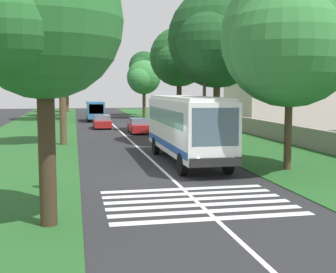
{
  "coord_description": "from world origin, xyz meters",
  "views": [
    {
      "loc": [
        -21.25,
        4.37,
        4.16
      ],
      "look_at": [
        3.02,
        -0.54,
        1.6
      ],
      "focal_mm": 49.52,
      "sensor_mm": 36.0,
      "label": 1
    }
  ],
  "objects_px": {
    "coach_bus": "(186,125)",
    "roadside_building": "(279,96)",
    "roadside_tree_right_3": "(178,58)",
    "trailing_minibus_0": "(95,109)",
    "roadside_tree_left_3": "(60,75)",
    "roadside_tree_right_2": "(143,78)",
    "roadside_tree_left_0": "(40,24)",
    "roadside_tree_left_4": "(66,74)",
    "roadside_tree_right_0": "(215,41)",
    "utility_pole": "(204,89)",
    "pedestrian": "(50,168)",
    "roadside_tree_left_1": "(60,40)",
    "roadside_tree_left_2": "(61,54)",
    "trailing_car_1": "(102,122)",
    "roadside_tree_right_1": "(287,41)",
    "roadside_tree_right_4": "(143,68)",
    "trailing_car_0": "(139,126)"
  },
  "relations": [
    {
      "from": "roadside_tree_left_0",
      "to": "roadside_tree_right_4",
      "type": "xyz_separation_m",
      "value": [
        57.26,
        -11.43,
        1.35
      ]
    },
    {
      "from": "trailing_car_0",
      "to": "roadside_tree_left_1",
      "type": "height_order",
      "value": "roadside_tree_left_1"
    },
    {
      "from": "roadside_tree_left_4",
      "to": "pedestrian",
      "type": "relative_size",
      "value": 5.98
    },
    {
      "from": "coach_bus",
      "to": "utility_pole",
      "type": "distance_m",
      "value": 8.08
    },
    {
      "from": "roadside_tree_left_3",
      "to": "roadside_tree_right_2",
      "type": "xyz_separation_m",
      "value": [
        -7.21,
        -11.56,
        -0.66
      ]
    },
    {
      "from": "trailing_car_0",
      "to": "trailing_car_1",
      "type": "bearing_deg",
      "value": 27.19
    },
    {
      "from": "roadside_tree_right_1",
      "to": "roadside_tree_left_2",
      "type": "bearing_deg",
      "value": 16.21
    },
    {
      "from": "roadside_tree_right_0",
      "to": "roadside_tree_right_4",
      "type": "xyz_separation_m",
      "value": [
        38.08,
        -0.2,
        -0.32
      ]
    },
    {
      "from": "roadside_tree_right_1",
      "to": "roadside_tree_right_3",
      "type": "height_order",
      "value": "roadside_tree_right_1"
    },
    {
      "from": "roadside_tree_right_2",
      "to": "roadside_building",
      "type": "bearing_deg",
      "value": -146.14
    },
    {
      "from": "coach_bus",
      "to": "roadside_tree_right_0",
      "type": "relative_size",
      "value": 0.97
    },
    {
      "from": "roadside_tree_right_3",
      "to": "roadside_tree_right_0",
      "type": "bearing_deg",
      "value": -176.89
    },
    {
      "from": "roadside_tree_left_2",
      "to": "pedestrian",
      "type": "bearing_deg",
      "value": -179.35
    },
    {
      "from": "utility_pole",
      "to": "roadside_tree_left_3",
      "type": "bearing_deg",
      "value": 15.92
    },
    {
      "from": "roadside_tree_left_2",
      "to": "roadside_tree_right_0",
      "type": "distance_m",
      "value": 31.41
    },
    {
      "from": "roadside_tree_left_3",
      "to": "roadside_tree_right_2",
      "type": "distance_m",
      "value": 13.64
    },
    {
      "from": "roadside_tree_left_4",
      "to": "roadside_tree_left_1",
      "type": "bearing_deg",
      "value": -179.46
    },
    {
      "from": "roadside_tree_left_4",
      "to": "roadside_building",
      "type": "relative_size",
      "value": 0.98
    },
    {
      "from": "roadside_tree_left_2",
      "to": "roadside_tree_left_0",
      "type": "bearing_deg",
      "value": -179.29
    },
    {
      "from": "roadside_tree_left_1",
      "to": "roadside_tree_left_4",
      "type": "bearing_deg",
      "value": 0.54
    },
    {
      "from": "roadside_tree_left_0",
      "to": "roadside_tree_right_1",
      "type": "relative_size",
      "value": 0.83
    },
    {
      "from": "roadside_tree_right_2",
      "to": "roadside_building",
      "type": "distance_m",
      "value": 22.06
    },
    {
      "from": "roadside_tree_right_3",
      "to": "trailing_minibus_0",
      "type": "bearing_deg",
      "value": 22.98
    },
    {
      "from": "roadside_tree_right_0",
      "to": "roadside_tree_right_3",
      "type": "xyz_separation_m",
      "value": [
        10.05,
        0.55,
        -0.68
      ]
    },
    {
      "from": "pedestrian",
      "to": "trailing_car_1",
      "type": "bearing_deg",
      "value": -7.41
    },
    {
      "from": "coach_bus",
      "to": "roadside_tree_left_0",
      "type": "relative_size",
      "value": 1.32
    },
    {
      "from": "roadside_building",
      "to": "roadside_tree_right_3",
      "type": "bearing_deg",
      "value": 105.42
    },
    {
      "from": "roadside_tree_left_4",
      "to": "roadside_tree_left_2",
      "type": "bearing_deg",
      "value": 179.69
    },
    {
      "from": "roadside_tree_left_2",
      "to": "roadside_tree_right_1",
      "type": "xyz_separation_m",
      "value": [
        -40.92,
        -11.9,
        -2.13
      ]
    },
    {
      "from": "roadside_tree_right_1",
      "to": "roadside_tree_right_2",
      "type": "height_order",
      "value": "roadside_tree_right_1"
    },
    {
      "from": "trailing_car_1",
      "to": "pedestrian",
      "type": "bearing_deg",
      "value": 172.59
    },
    {
      "from": "coach_bus",
      "to": "roadside_tree_right_2",
      "type": "relative_size",
      "value": 1.37
    },
    {
      "from": "roadside_tree_left_0",
      "to": "roadside_tree_left_4",
      "type": "xyz_separation_m",
      "value": [
        69.83,
        0.48,
        0.69
      ]
    },
    {
      "from": "coach_bus",
      "to": "roadside_building",
      "type": "distance_m",
      "value": 26.53
    },
    {
      "from": "roadside_tree_left_0",
      "to": "roadside_tree_right_0",
      "type": "distance_m",
      "value": 22.29
    },
    {
      "from": "roadside_building",
      "to": "pedestrian",
      "type": "relative_size",
      "value": 6.11
    },
    {
      "from": "trailing_car_1",
      "to": "roadside_tree_right_1",
      "type": "bearing_deg",
      "value": -164.68
    },
    {
      "from": "roadside_tree_left_0",
      "to": "roadside_building",
      "type": "height_order",
      "value": "roadside_tree_left_0"
    },
    {
      "from": "trailing_minibus_0",
      "to": "pedestrian",
      "type": "bearing_deg",
      "value": 174.9
    },
    {
      "from": "roadside_tree_left_2",
      "to": "roadside_tree_left_3",
      "type": "distance_m",
      "value": 10.01
    },
    {
      "from": "trailing_minibus_0",
      "to": "roadside_tree_right_4",
      "type": "bearing_deg",
      "value": -35.12
    },
    {
      "from": "roadside_tree_right_2",
      "to": "roadside_tree_right_4",
      "type": "xyz_separation_m",
      "value": [
        6.49,
        -0.99,
        1.79
      ]
    },
    {
      "from": "trailing_car_0",
      "to": "trailing_minibus_0",
      "type": "xyz_separation_m",
      "value": [
        17.23,
        3.32,
        0.88
      ]
    },
    {
      "from": "trailing_minibus_0",
      "to": "roadside_tree_left_4",
      "type": "relative_size",
      "value": 0.59
    },
    {
      "from": "coach_bus",
      "to": "roadside_tree_left_0",
      "type": "xyz_separation_m",
      "value": [
        -11.09,
        7.1,
        3.89
      ]
    },
    {
      "from": "roadside_tree_left_2",
      "to": "roadside_tree_left_4",
      "type": "distance_m",
      "value": 21.65
    },
    {
      "from": "roadside_tree_left_4",
      "to": "roadside_tree_left_3",
      "type": "bearing_deg",
      "value": 176.87
    },
    {
      "from": "roadside_tree_left_0",
      "to": "roadside_tree_left_2",
      "type": "distance_m",
      "value": 48.34
    },
    {
      "from": "roadside_tree_left_2",
      "to": "roadside_building",
      "type": "xyz_separation_m",
      "value": [
        -15.73,
        -23.26,
        -5.26
      ]
    },
    {
      "from": "trailing_car_1",
      "to": "pedestrian",
      "type": "xyz_separation_m",
      "value": [
        -29.73,
        3.86,
        0.24
      ]
    }
  ]
}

